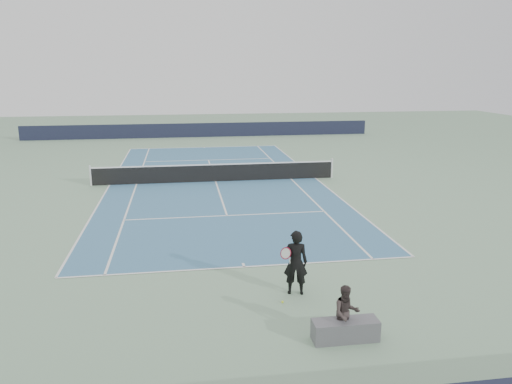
{
  "coord_description": "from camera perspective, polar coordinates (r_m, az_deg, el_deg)",
  "views": [
    {
      "loc": [
        -1.78,
        -25.93,
        5.9
      ],
      "look_at": [
        1.12,
        -6.94,
        1.1
      ],
      "focal_mm": 35.0,
      "sensor_mm": 36.0,
      "label": 1
    }
  ],
  "objects": [
    {
      "name": "tennis_ball",
      "position": [
        13.19,
        3.04,
        -12.42
      ],
      "size": [
        0.06,
        0.06,
        0.06
      ],
      "primitive_type": "sphere",
      "color": "#CEDE2D",
      "rests_on": "ground"
    },
    {
      "name": "tennis_player",
      "position": [
        13.38,
        4.53,
        -8.02
      ],
      "size": [
        0.83,
        0.6,
        1.78
      ],
      "color": "black",
      "rests_on": "ground"
    },
    {
      "name": "court_surface",
      "position": [
        26.65,
        -4.64,
        1.2
      ],
      "size": [
        10.97,
        23.77,
        0.01
      ],
      "primitive_type": "cube",
      "color": "teal",
      "rests_on": "ground"
    },
    {
      "name": "tennis_net",
      "position": [
        26.55,
        -4.66,
        2.25
      ],
      "size": [
        12.9,
        0.1,
        1.07
      ],
      "color": "silver",
      "rests_on": "ground"
    },
    {
      "name": "spectator_bench",
      "position": [
        11.55,
        10.21,
        -14.31
      ],
      "size": [
        1.49,
        0.51,
        1.29
      ],
      "color": "#58575C",
      "rests_on": "ground"
    },
    {
      "name": "ground",
      "position": [
        26.66,
        -4.64,
        1.19
      ],
      "size": [
        80.0,
        80.0,
        0.0
      ],
      "primitive_type": "plane",
      "color": "gray"
    },
    {
      "name": "windscreen_far",
      "position": [
        44.17,
        -6.37,
        7.05
      ],
      "size": [
        30.0,
        0.25,
        1.2
      ],
      "primitive_type": "cube",
      "color": "black",
      "rests_on": "ground"
    }
  ]
}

